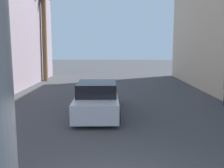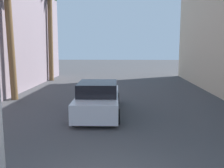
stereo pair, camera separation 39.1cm
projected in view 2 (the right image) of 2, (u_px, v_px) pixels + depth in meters
name	position (u px, v px, depth m)	size (l,w,h in m)	color
ground_plane	(115.00, 100.00, 14.91)	(91.69, 91.69, 0.00)	#424244
car_lead	(98.00, 99.00, 11.95)	(2.13, 5.15, 1.56)	black
palm_tree_far_left	(50.00, 31.00, 23.15)	(2.60, 2.57, 8.16)	brown
palm_tree_mid_left	(9.00, 27.00, 14.58)	(2.89, 2.66, 7.14)	brown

